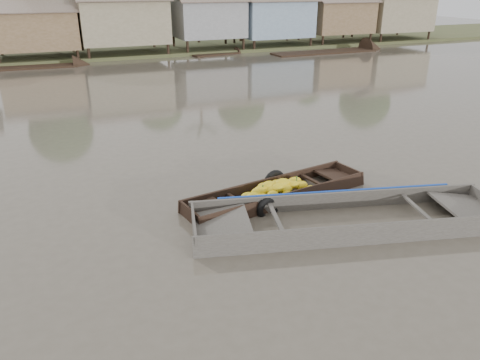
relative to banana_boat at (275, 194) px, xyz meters
name	(u,v)px	position (x,y,z in m)	size (l,w,h in m)	color
ground	(235,226)	(-1.57, -1.01, -0.14)	(120.00, 120.00, 0.00)	#514A3E
riverbank	(123,13)	(1.46, 30.85, 2.93)	(120.00, 12.47, 10.22)	#384723
banana_boat	(275,194)	(0.00, 0.00, 0.00)	(5.48, 2.14, 0.76)	black
viewer_boat	(348,222)	(0.97, -2.01, -0.08)	(7.82, 3.80, 0.61)	#3A3631
distant_boats	(228,62)	(7.41, 22.57, -0.19)	(49.23, 16.72, 0.35)	black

